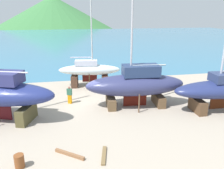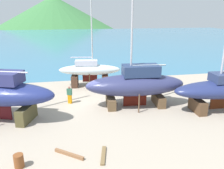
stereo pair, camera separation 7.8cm
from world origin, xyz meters
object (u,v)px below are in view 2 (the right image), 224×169
object	(u,v)px
worker	(70,95)
barrel_rust_near	(19,161)
barrel_tipped_right	(170,85)
sailboat_large_starboard	(89,70)
sailboat_small_center	(136,84)
sailboat_far_slipway	(224,89)

from	to	relation	value
worker	barrel_rust_near	size ratio (longest dim) A/B	2.12
worker	barrel_tipped_right	size ratio (longest dim) A/B	2.07
barrel_rust_near	barrel_tipped_right	bearing A→B (deg)	39.13
sailboat_large_starboard	barrel_tipped_right	size ratio (longest dim) A/B	13.47
worker	barrel_tipped_right	bearing A→B (deg)	130.86
sailboat_small_center	worker	distance (m)	6.17
barrel_tipped_right	sailboat_large_starboard	bearing A→B (deg)	164.53
sailboat_small_center	sailboat_far_slipway	xyz separation A→B (m)	(7.01, -2.37, -0.10)
sailboat_large_starboard	barrel_tipped_right	xyz separation A→B (m)	(8.68, -2.40, -1.54)
sailboat_far_slipway	sailboat_large_starboard	distance (m)	13.75
sailboat_small_center	barrel_rust_near	size ratio (longest dim) A/B	20.17
sailboat_large_starboard	worker	distance (m)	5.45
sailboat_small_center	sailboat_large_starboard	bearing A→B (deg)	-58.03
sailboat_large_starboard	worker	xyz separation A→B (m)	(-2.33, -4.82, -1.02)
sailboat_small_center	barrel_rust_near	world-z (taller)	sailboat_small_center
sailboat_far_slipway	worker	world-z (taller)	sailboat_far_slipway
sailboat_small_center	worker	world-z (taller)	sailboat_small_center
sailboat_large_starboard	sailboat_far_slipway	bearing A→B (deg)	-32.64
sailboat_far_slipway	barrel_tipped_right	bearing A→B (deg)	-72.86
sailboat_far_slipway	barrel_tipped_right	xyz separation A→B (m)	(-1.81, 6.48, -1.61)
sailboat_large_starboard	barrel_rust_near	distance (m)	14.74
worker	barrel_rust_near	world-z (taller)	worker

